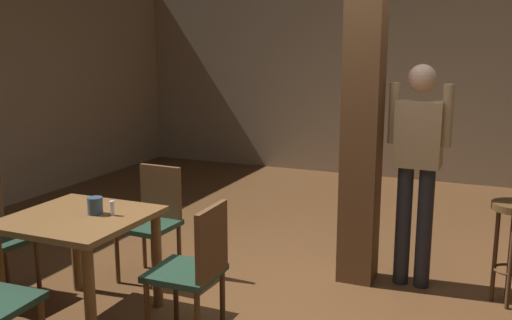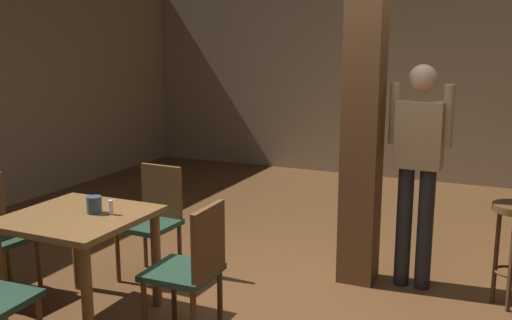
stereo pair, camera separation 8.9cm
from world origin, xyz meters
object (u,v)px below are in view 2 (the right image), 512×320
Objects in this scene: chair_north at (154,215)px; salt_shaker at (111,207)px; napkin_cup at (94,205)px; dining_table at (79,234)px; chair_east at (193,265)px; standing_person at (418,161)px.

salt_shaker is (0.18, -0.74, 0.29)m from chair_north.
napkin_cup is (0.05, -0.76, 0.29)m from chair_north.
dining_table is 0.84m from chair_north.
chair_north is at bearing 93.90° from napkin_cup.
chair_north reaches higher than napkin_cup.
chair_east is (0.83, -0.79, 0.00)m from chair_north.
standing_person is at bearing 36.43° from napkin_cup.
salt_shaker is at bearing -76.58° from chair_north.
chair_north is 9.02× the size of salt_shaker.
standing_person is (1.99, 1.47, 0.40)m from dining_table.
napkin_cup reaches higher than dining_table.
standing_person is at bearing 51.89° from chair_east.
napkin_cup is 1.17× the size of salt_shaker.
salt_shaker is 0.06× the size of standing_person.
chair_east is 9.02× the size of salt_shaker.
chair_north and chair_east have the same top height.
napkin_cup is (-0.78, 0.03, 0.29)m from chair_east.
dining_table is 7.55× the size of napkin_cup.
salt_shaker is at bearing 22.87° from dining_table.
napkin_cup is at bearing -143.57° from standing_person.
dining_table is at bearing -157.13° from salt_shaker.
chair_east is at bearing -128.11° from standing_person.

